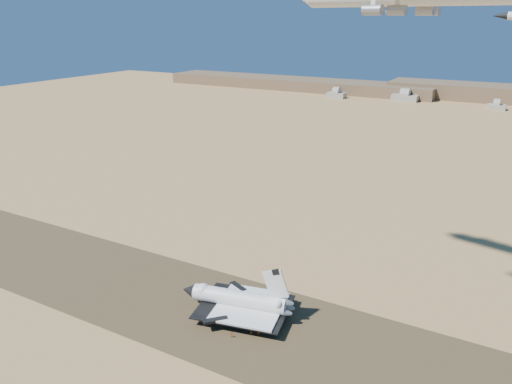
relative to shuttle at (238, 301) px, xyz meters
The scene contains 8 objects.
ground 6.16m from the shuttle, 99.46° to the right, with size 1200.00×1200.00×0.00m, color tan.
runway 6.14m from the shuttle, 99.46° to the right, with size 600.00×50.00×0.06m, color brown.
hangars 479.47m from the shuttle, 97.74° to the left, with size 200.50×29.50×30.00m.
shuttle is the anchor object (origin of this frame).
crew_a 13.04m from the shuttle, 39.97° to the right, with size 0.65×0.43×1.79m, color orange.
crew_b 13.78m from the shuttle, 67.75° to the right, with size 0.77×0.44×1.58m, color orange.
crew_c 14.37m from the shuttle, 31.74° to the right, with size 1.12×0.57×1.92m, color orange.
chase_jet_c 134.66m from the shuttle, 52.64° to the left, with size 14.55×7.89×3.62m.
Camera 1 is at (76.33, -119.88, 94.32)m, focal length 35.00 mm.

